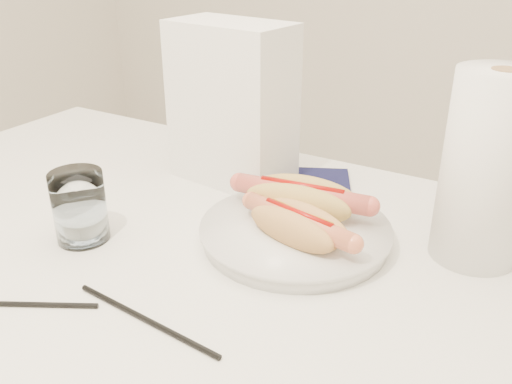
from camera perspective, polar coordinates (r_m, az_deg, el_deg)
The scene contains 10 objects.
table at distance 0.78m, azimuth -8.73°, elevation -9.41°, with size 1.20×0.80×0.75m.
plate at distance 0.75m, azimuth 4.06°, elevation -4.38°, with size 0.25×0.25×0.02m, color silver.
hotdog_left at distance 0.77m, azimuth 4.71°, elevation -0.72°, with size 0.19×0.09×0.05m.
hotdog_right at distance 0.71m, azimuth 4.39°, elevation -3.46°, with size 0.17×0.09×0.05m.
water_glass at distance 0.78m, azimuth -17.75°, elevation -1.46°, with size 0.07×0.07×0.10m, color silver.
chopstick_near at distance 0.69m, azimuth -23.60°, elevation -10.54°, with size 0.01×0.01×0.19m, color black.
chopstick_far at distance 0.62m, azimuth -11.29°, elevation -12.77°, with size 0.01×0.01×0.20m, color black.
napkin_box at distance 0.90m, azimuth -2.49°, elevation 9.02°, with size 0.19×0.11×0.26m, color white.
navy_napkin at distance 0.90m, azimuth 4.98°, elevation 0.50°, with size 0.15×0.15×0.01m, color #111236.
paper_towel_roll at distance 0.73m, azimuth 22.72°, elevation 2.18°, with size 0.11×0.11×0.24m, color white.
Camera 1 is at (0.42, -0.49, 1.13)m, focal length 38.78 mm.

